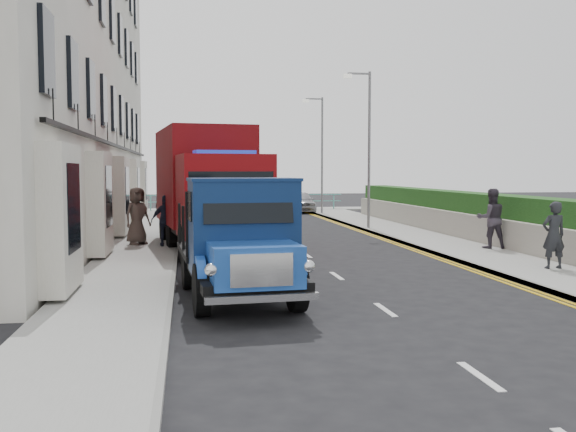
# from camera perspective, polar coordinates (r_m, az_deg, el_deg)

# --- Properties ---
(ground) EXTENTS (120.00, 120.00, 0.00)m
(ground) POSITION_cam_1_polar(r_m,az_deg,el_deg) (14.35, 6.20, -6.62)
(ground) COLOR black
(ground) RESTS_ON ground
(pavement_west) EXTENTS (2.40, 38.00, 0.12)m
(pavement_west) POSITION_cam_1_polar(r_m,az_deg,el_deg) (22.80, -12.69, -2.58)
(pavement_west) COLOR gray
(pavement_west) RESTS_ON ground
(pavement_east) EXTENTS (2.60, 38.00, 0.12)m
(pavement_east) POSITION_cam_1_polar(r_m,az_deg,el_deg) (24.47, 12.68, -2.13)
(pavement_east) COLOR gray
(pavement_east) RESTS_ON ground
(promenade) EXTENTS (30.00, 2.50, 0.12)m
(promenade) POSITION_cam_1_polar(r_m,az_deg,el_deg) (42.84, -4.01, 0.57)
(promenade) COLOR gray
(promenade) RESTS_ON ground
(sea_plane) EXTENTS (120.00, 120.00, 0.00)m
(sea_plane) POSITION_cam_1_polar(r_m,az_deg,el_deg) (73.74, -6.10, 1.96)
(sea_plane) COLOR #4F5C6C
(sea_plane) RESTS_ON ground
(terrace_west) EXTENTS (6.31, 30.20, 14.25)m
(terrace_west) POSITION_cam_1_polar(r_m,az_deg,el_deg) (27.59, -21.50, 13.19)
(terrace_west) COLOR silver
(terrace_west) RESTS_ON ground
(garden_east) EXTENTS (1.45, 28.00, 1.75)m
(garden_east) POSITION_cam_1_polar(r_m,az_deg,el_deg) (25.16, 16.76, -0.12)
(garden_east) COLOR #B2AD9E
(garden_east) RESTS_ON ground
(seafront_railing) EXTENTS (13.00, 0.08, 1.11)m
(seafront_railing) POSITION_cam_1_polar(r_m,az_deg,el_deg) (42.02, -3.91, 1.21)
(seafront_railing) COLOR #59B2A5
(seafront_railing) RESTS_ON ground
(lamp_mid) EXTENTS (1.23, 0.18, 7.00)m
(lamp_mid) POSITION_cam_1_polar(r_m,az_deg,el_deg) (28.74, 7.00, 6.70)
(lamp_mid) COLOR slate
(lamp_mid) RESTS_ON ground
(lamp_far) EXTENTS (1.23, 0.18, 7.00)m
(lamp_far) POSITION_cam_1_polar(r_m,az_deg,el_deg) (38.44, 2.87, 6.05)
(lamp_far) COLOR slate
(lamp_far) RESTS_ON ground
(bedford_lorry) EXTENTS (2.44, 5.35, 2.46)m
(bedford_lorry) POSITION_cam_1_polar(r_m,az_deg,el_deg) (12.67, -4.11, -2.83)
(bedford_lorry) COLOR black
(bedford_lorry) RESTS_ON ground
(red_lorry) EXTENTS (3.65, 8.07, 4.08)m
(red_lorry) POSITION_cam_1_polar(r_m,az_deg,el_deg) (21.66, -7.24, 2.75)
(red_lorry) COLOR black
(red_lorry) RESTS_ON ground
(parked_car_front) EXTENTS (1.71, 4.02, 1.36)m
(parked_car_front) POSITION_cam_1_polar(r_m,az_deg,el_deg) (19.52, -6.43, -1.77)
(parked_car_front) COLOR black
(parked_car_front) RESTS_ON ground
(parked_car_mid) EXTENTS (1.39, 3.87, 1.27)m
(parked_car_mid) POSITION_cam_1_polar(r_m,az_deg,el_deg) (25.51, -8.72, -0.53)
(parked_car_mid) COLOR #599AC0
(parked_car_mid) RESTS_ON ground
(parked_car_rear) EXTENTS (1.87, 4.29, 1.23)m
(parked_car_rear) POSITION_cam_1_polar(r_m,az_deg,el_deg) (25.71, -6.49, -0.52)
(parked_car_rear) COLOR #9E9FA2
(parked_car_rear) RESTS_ON ground
(seafront_car_left) EXTENTS (4.11, 5.87, 1.49)m
(seafront_car_left) POSITION_cam_1_polar(r_m,az_deg,el_deg) (38.50, -8.67, 1.16)
(seafront_car_left) COLOR black
(seafront_car_left) RESTS_ON ground
(seafront_car_right) EXTENTS (1.73, 4.05, 1.37)m
(seafront_car_right) POSITION_cam_1_polar(r_m,az_deg,el_deg) (41.05, 1.10, 1.29)
(seafront_car_right) COLOR #9C9CA0
(seafront_car_right) RESTS_ON ground
(pedestrian_east_near) EXTENTS (0.64, 0.43, 1.74)m
(pedestrian_east_near) POSITION_cam_1_polar(r_m,az_deg,el_deg) (17.91, 22.54, -1.57)
(pedestrian_east_near) COLOR #222428
(pedestrian_east_near) RESTS_ON pavement_east
(pedestrian_east_far) EXTENTS (1.05, 0.88, 1.95)m
(pedestrian_east_far) POSITION_cam_1_polar(r_m,az_deg,el_deg) (21.93, 17.61, -0.21)
(pedestrian_east_far) COLOR #39323D
(pedestrian_east_far) RESTS_ON pavement_east
(pedestrian_west_near) EXTENTS (1.04, 0.50, 1.72)m
(pedestrian_west_near) POSITION_cam_1_polar(r_m,az_deg,el_deg) (21.91, -10.77, -0.40)
(pedestrian_west_near) COLOR black
(pedestrian_west_near) RESTS_ON pavement_west
(pedestrian_west_far) EXTENTS (1.14, 1.10, 1.97)m
(pedestrian_west_far) POSITION_cam_1_polar(r_m,az_deg,el_deg) (22.58, -13.26, 0.02)
(pedestrian_west_far) COLOR #483A34
(pedestrian_west_far) RESTS_ON pavement_west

